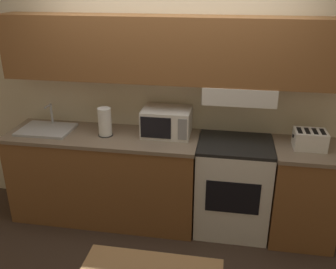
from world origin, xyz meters
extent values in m
plane|color=#3D2D23|center=(0.00, 0.00, 0.00)|extent=(16.00, 16.00, 0.00)
cube|color=beige|center=(0.00, 0.03, 1.27)|extent=(5.56, 0.05, 2.55)
cube|color=brown|center=(0.00, -0.16, 1.74)|extent=(3.16, 0.32, 0.59)
cube|color=white|center=(0.64, -0.16, 1.37)|extent=(0.66, 0.34, 0.16)
cube|color=brown|center=(-0.65, -0.30, 0.45)|extent=(1.86, 0.60, 0.89)
cube|color=#84705B|center=(-0.65, -0.30, 0.91)|extent=(1.88, 0.62, 0.04)
cube|color=brown|center=(1.29, -0.30, 0.45)|extent=(0.58, 0.60, 0.89)
cube|color=#84705B|center=(1.29, -0.30, 0.91)|extent=(0.60, 0.62, 0.04)
cube|color=white|center=(0.64, -0.29, 0.45)|extent=(0.69, 0.58, 0.90)
cube|color=black|center=(0.64, -0.29, 0.91)|extent=(0.69, 0.58, 0.03)
cube|color=black|center=(0.64, -0.58, 0.52)|extent=(0.48, 0.01, 0.31)
cylinder|color=black|center=(0.49, -0.41, 0.93)|extent=(0.10, 0.10, 0.01)
cylinder|color=black|center=(0.80, -0.41, 0.93)|extent=(0.10, 0.10, 0.01)
cylinder|color=black|center=(0.49, -0.17, 0.93)|extent=(0.10, 0.10, 0.01)
cylinder|color=black|center=(0.80, -0.17, 0.93)|extent=(0.10, 0.10, 0.01)
cube|color=white|center=(-0.02, -0.19, 1.06)|extent=(0.46, 0.35, 0.26)
cube|color=black|center=(-0.10, -0.37, 1.06)|extent=(0.29, 0.01, 0.20)
cube|color=gray|center=(0.15, -0.37, 1.06)|extent=(0.08, 0.01, 0.20)
cube|color=white|center=(1.29, -0.29, 1.01)|extent=(0.28, 0.22, 0.16)
cube|color=black|center=(1.14, -0.29, 1.04)|extent=(0.01, 0.02, 0.02)
cube|color=black|center=(1.19, -0.29, 1.09)|extent=(0.04, 0.15, 0.01)
cube|color=black|center=(1.26, -0.29, 1.09)|extent=(0.04, 0.15, 0.01)
cube|color=black|center=(1.32, -0.29, 1.09)|extent=(0.04, 0.15, 0.01)
cube|color=black|center=(1.39, -0.29, 1.09)|extent=(0.04, 0.15, 0.01)
cube|color=#B7BABF|center=(-1.23, -0.30, 0.94)|extent=(0.51, 0.39, 0.02)
cube|color=#4C4F54|center=(-1.23, -0.32, 0.95)|extent=(0.44, 0.29, 0.01)
cylinder|color=#B7BABF|center=(-1.23, -0.15, 1.06)|extent=(0.02, 0.02, 0.21)
cylinder|color=#B7BABF|center=(-1.23, -0.21, 1.16)|extent=(0.02, 0.12, 0.02)
cylinder|color=black|center=(-0.60, -0.31, 0.93)|extent=(0.14, 0.14, 0.01)
cylinder|color=white|center=(-0.60, -0.31, 1.07)|extent=(0.13, 0.13, 0.27)
camera|label=1|loc=(0.56, -3.52, 2.33)|focal=40.00mm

